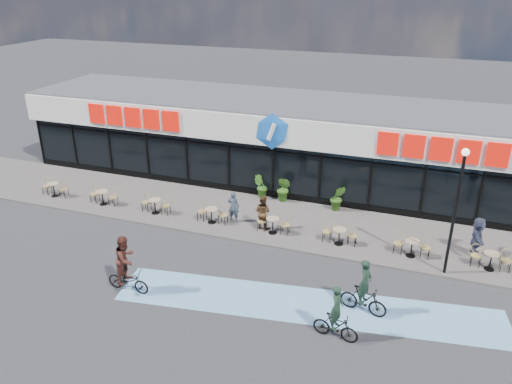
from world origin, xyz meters
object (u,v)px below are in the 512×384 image
potted_plant_right (338,198)px  patron_right (263,212)px  pedestrian_b (477,237)px  cyclist_a (336,320)px  potted_plant_mid (284,189)px  patron_left (234,206)px  bistro_set_0 (55,188)px  lamp_post (457,202)px  potted_plant_left (261,187)px  cyclist_b (364,294)px

potted_plant_right → patron_right: (-2.92, -3.06, 0.15)m
pedestrian_b → cyclist_a: size_ratio=0.86×
potted_plant_mid → pedestrian_b: size_ratio=0.79×
potted_plant_right → patron_left: (-4.46, -2.86, 0.09)m
potted_plant_right → cyclist_a: bearing=-79.3°
bistro_set_0 → patron_left: (10.10, 0.43, 0.31)m
lamp_post → pedestrian_b: size_ratio=2.99×
potted_plant_left → potted_plant_right: 4.12m
potted_plant_right → patron_right: 4.23m
bistro_set_0 → potted_plant_mid: potted_plant_mid is taller
patron_right → potted_plant_right: bearing=-123.4°
patron_right → cyclist_a: cyclist_a is taller
potted_plant_mid → pedestrian_b: bearing=-15.1°
patron_left → lamp_post: bearing=170.5°
potted_plant_mid → patron_left: (-1.61, -2.97, 0.08)m
lamp_post → patron_right: lamp_post is taller
pedestrian_b → patron_right: bearing=97.0°
potted_plant_left → potted_plant_right: (4.12, -0.16, 0.05)m
cyclist_a → potted_plant_mid: bearing=115.8°
bistro_set_0 → potted_plant_mid: bearing=16.2°
cyclist_a → potted_plant_right: bearing=100.7°
patron_left → pedestrian_b: size_ratio=0.88×
lamp_post → cyclist_a: 6.68m
potted_plant_right → cyclist_a: size_ratio=0.66×
potted_plant_mid → patron_right: bearing=-91.4°
bistro_set_0 → lamp_post: bearing=-2.7°
lamp_post → cyclist_b: bearing=-127.5°
pedestrian_b → bistro_set_0: bearing=95.2°
potted_plant_right → cyclist_b: size_ratio=0.63×
patron_right → cyclist_b: bearing=149.0°
bistro_set_0 → cyclist_a: 17.47m
patron_left → cyclist_a: cyclist_a is taller
potted_plant_left → patron_left: size_ratio=0.81×
potted_plant_mid → cyclist_b: bearing=-56.2°
lamp_post → patron_left: (-9.61, 1.37, -2.33)m
potted_plant_right → cyclist_b: (2.43, -7.76, -0.01)m
potted_plant_mid → patron_left: bearing=-118.5°
patron_left → pedestrian_b: 10.79m
potted_plant_left → potted_plant_right: bearing=-2.2°
bistro_set_0 → potted_plant_left: bearing=18.3°
potted_plant_left → patron_left: patron_left is taller
lamp_post → patron_right: size_ratio=3.18×
bistro_set_0 → cyclist_b: (16.99, -4.47, 0.21)m
potted_plant_right → pedestrian_b: (6.32, -2.36, 0.20)m
potted_plant_right → cyclist_a: 9.62m
potted_plant_left → patron_right: (1.20, -3.22, 0.20)m
lamp_post → pedestrian_b: (1.17, 1.86, -2.22)m
potted_plant_mid → cyclist_b: cyclist_b is taller
potted_plant_mid → cyclist_a: 10.62m
pedestrian_b → patron_left: bearing=95.3°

